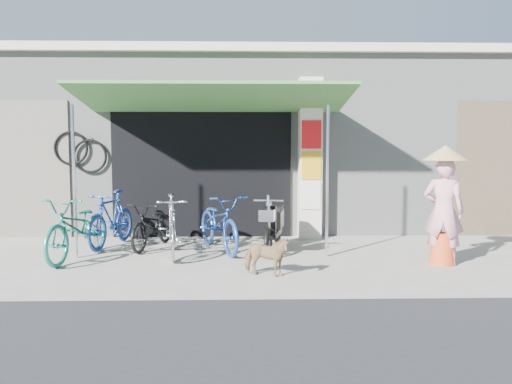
{
  "coord_description": "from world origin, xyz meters",
  "views": [
    {
      "loc": [
        -0.39,
        -6.95,
        1.7
      ],
      "look_at": [
        -0.2,
        1.0,
        1.0
      ],
      "focal_mm": 35.0,
      "sensor_mm": 36.0,
      "label": 1
    }
  ],
  "objects_px": {
    "bike_blue": "(111,219)",
    "bike_teal": "(79,227)",
    "bike_silver": "(172,225)",
    "nun": "(444,206)",
    "moped": "(274,226)",
    "bike_navy": "(219,222)",
    "street_dog": "(266,256)",
    "bike_black": "(153,225)"
  },
  "relations": [
    {
      "from": "bike_blue",
      "to": "bike_teal",
      "type": "bearing_deg",
      "value": -93.45
    },
    {
      "from": "bike_silver",
      "to": "bike_blue",
      "type": "bearing_deg",
      "value": 137.42
    },
    {
      "from": "nun",
      "to": "bike_teal",
      "type": "bearing_deg",
      "value": 18.85
    },
    {
      "from": "bike_teal",
      "to": "bike_blue",
      "type": "height_order",
      "value": "bike_blue"
    },
    {
      "from": "bike_blue",
      "to": "moped",
      "type": "bearing_deg",
      "value": 4.14
    },
    {
      "from": "bike_silver",
      "to": "bike_navy",
      "type": "height_order",
      "value": "bike_silver"
    },
    {
      "from": "street_dog",
      "to": "nun",
      "type": "height_order",
      "value": "nun"
    },
    {
      "from": "bike_blue",
      "to": "bike_silver",
      "type": "relative_size",
      "value": 1.01
    },
    {
      "from": "bike_navy",
      "to": "street_dog",
      "type": "height_order",
      "value": "bike_navy"
    },
    {
      "from": "bike_silver",
      "to": "nun",
      "type": "distance_m",
      "value": 4.12
    },
    {
      "from": "bike_teal",
      "to": "street_dog",
      "type": "distance_m",
      "value": 3.06
    },
    {
      "from": "bike_teal",
      "to": "street_dog",
      "type": "xyz_separation_m",
      "value": [
        2.84,
        -1.13,
        -0.22
      ]
    },
    {
      "from": "bike_blue",
      "to": "bike_black",
      "type": "distance_m",
      "value": 0.76
    },
    {
      "from": "bike_silver",
      "to": "bike_black",
      "type": "bearing_deg",
      "value": 113.88
    },
    {
      "from": "bike_blue",
      "to": "nun",
      "type": "distance_m",
      "value": 5.41
    },
    {
      "from": "bike_navy",
      "to": "street_dog",
      "type": "relative_size",
      "value": 2.8
    },
    {
      "from": "bike_teal",
      "to": "nun",
      "type": "distance_m",
      "value": 5.49
    },
    {
      "from": "bike_navy",
      "to": "moped",
      "type": "bearing_deg",
      "value": -22.49
    },
    {
      "from": "street_dog",
      "to": "bike_navy",
      "type": "bearing_deg",
      "value": 39.69
    },
    {
      "from": "bike_silver",
      "to": "bike_teal",
      "type": "bearing_deg",
      "value": 178.06
    },
    {
      "from": "bike_silver",
      "to": "nun",
      "type": "height_order",
      "value": "nun"
    },
    {
      "from": "bike_silver",
      "to": "moped",
      "type": "distance_m",
      "value": 1.68
    },
    {
      "from": "bike_teal",
      "to": "bike_navy",
      "type": "bearing_deg",
      "value": 24.56
    },
    {
      "from": "bike_teal",
      "to": "bike_silver",
      "type": "relative_size",
      "value": 1.15
    },
    {
      "from": "street_dog",
      "to": "bike_silver",
      "type": "bearing_deg",
      "value": 64.7
    },
    {
      "from": "bike_navy",
      "to": "street_dog",
      "type": "bearing_deg",
      "value": -89.25
    },
    {
      "from": "bike_blue",
      "to": "bike_black",
      "type": "relative_size",
      "value": 1.08
    },
    {
      "from": "bike_blue",
      "to": "bike_silver",
      "type": "distance_m",
      "value": 1.38
    },
    {
      "from": "bike_black",
      "to": "bike_teal",
      "type": "bearing_deg",
      "value": -125.93
    },
    {
      "from": "bike_navy",
      "to": "nun",
      "type": "relative_size",
      "value": 1.03
    },
    {
      "from": "bike_navy",
      "to": "moped",
      "type": "height_order",
      "value": "bike_navy"
    },
    {
      "from": "bike_teal",
      "to": "bike_silver",
      "type": "xyz_separation_m",
      "value": [
        1.4,
        0.18,
        -0.0
      ]
    },
    {
      "from": "street_dog",
      "to": "moped",
      "type": "relative_size",
      "value": 0.4
    },
    {
      "from": "bike_teal",
      "to": "moped",
      "type": "height_order",
      "value": "bike_teal"
    },
    {
      "from": "bike_black",
      "to": "bike_silver",
      "type": "height_order",
      "value": "bike_silver"
    },
    {
      "from": "bike_navy",
      "to": "moped",
      "type": "relative_size",
      "value": 1.13
    },
    {
      "from": "bike_blue",
      "to": "bike_navy",
      "type": "bearing_deg",
      "value": 0.84
    },
    {
      "from": "street_dog",
      "to": "moped",
      "type": "distance_m",
      "value": 1.71
    },
    {
      "from": "bike_black",
      "to": "bike_silver",
      "type": "bearing_deg",
      "value": -41.42
    },
    {
      "from": "bike_navy",
      "to": "bike_black",
      "type": "bearing_deg",
      "value": 146.92
    },
    {
      "from": "bike_blue",
      "to": "bike_silver",
      "type": "xyz_separation_m",
      "value": [
        1.15,
        -0.76,
        -0.0
      ]
    },
    {
      "from": "bike_teal",
      "to": "moped",
      "type": "bearing_deg",
      "value": 19.99
    }
  ]
}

